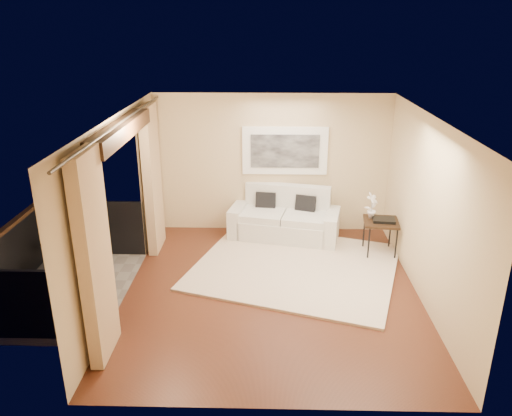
{
  "coord_description": "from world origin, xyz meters",
  "views": [
    {
      "loc": [
        -0.07,
        -6.79,
        3.97
      ],
      "look_at": [
        -0.26,
        0.89,
        1.05
      ],
      "focal_mm": 35.0,
      "sensor_mm": 36.0,
      "label": 1
    }
  ],
  "objects_px": {
    "sofa": "(285,220)",
    "ice_bucket": "(62,228)",
    "side_table": "(381,224)",
    "balcony_chair_far": "(61,260)",
    "balcony_chair_near": "(74,290)",
    "orchid": "(372,206)",
    "bistro_table": "(68,241)"
  },
  "relations": [
    {
      "from": "side_table",
      "to": "balcony_chair_near",
      "type": "relative_size",
      "value": 0.73
    },
    {
      "from": "orchid",
      "to": "bistro_table",
      "type": "distance_m",
      "value": 5.15
    },
    {
      "from": "ice_bucket",
      "to": "balcony_chair_far",
      "type": "bearing_deg",
      "value": -73.81
    },
    {
      "from": "sofa",
      "to": "balcony_chair_far",
      "type": "xyz_separation_m",
      "value": [
        -3.47,
        -2.17,
        0.19
      ]
    },
    {
      "from": "sofa",
      "to": "balcony_chair_far",
      "type": "distance_m",
      "value": 4.1
    },
    {
      "from": "bistro_table",
      "to": "balcony_chair_near",
      "type": "relative_size",
      "value": 0.8
    },
    {
      "from": "orchid",
      "to": "balcony_chair_near",
      "type": "distance_m",
      "value": 5.09
    },
    {
      "from": "side_table",
      "to": "balcony_chair_far",
      "type": "bearing_deg",
      "value": -164.25
    },
    {
      "from": "bistro_table",
      "to": "balcony_chair_far",
      "type": "distance_m",
      "value": 0.49
    },
    {
      "from": "side_table",
      "to": "balcony_chair_near",
      "type": "height_order",
      "value": "balcony_chair_near"
    },
    {
      "from": "sofa",
      "to": "side_table",
      "type": "height_order",
      "value": "sofa"
    },
    {
      "from": "orchid",
      "to": "ice_bucket",
      "type": "bearing_deg",
      "value": -169.27
    },
    {
      "from": "bistro_table",
      "to": "balcony_chair_far",
      "type": "bearing_deg",
      "value": -83.73
    },
    {
      "from": "balcony_chair_far",
      "to": "balcony_chair_near",
      "type": "height_order",
      "value": "balcony_chair_far"
    },
    {
      "from": "orchid",
      "to": "ice_bucket",
      "type": "xyz_separation_m",
      "value": [
        -5.15,
        -0.98,
        -0.06
      ]
    },
    {
      "from": "sofa",
      "to": "side_table",
      "type": "distance_m",
      "value": 1.83
    },
    {
      "from": "sofa",
      "to": "balcony_chair_far",
      "type": "relative_size",
      "value": 2.34
    },
    {
      "from": "orchid",
      "to": "balcony_chair_near",
      "type": "xyz_separation_m",
      "value": [
        -4.47,
        -2.4,
        -0.36
      ]
    },
    {
      "from": "orchid",
      "to": "sofa",
      "type": "bearing_deg",
      "value": 158.31
    },
    {
      "from": "orchid",
      "to": "bistro_table",
      "type": "xyz_separation_m",
      "value": [
        -5.03,
        -1.1,
        -0.25
      ]
    },
    {
      "from": "side_table",
      "to": "bistro_table",
      "type": "distance_m",
      "value": 5.28
    },
    {
      "from": "sofa",
      "to": "balcony_chair_near",
      "type": "bearing_deg",
      "value": -122.63
    },
    {
      "from": "side_table",
      "to": "balcony_chair_far",
      "type": "xyz_separation_m",
      "value": [
        -5.14,
        -1.45,
        -0.05
      ]
    },
    {
      "from": "sofa",
      "to": "balcony_chair_far",
      "type": "bearing_deg",
      "value": -135.99
    },
    {
      "from": "side_table",
      "to": "balcony_chair_near",
      "type": "bearing_deg",
      "value": -153.78
    },
    {
      "from": "orchid",
      "to": "ice_bucket",
      "type": "relative_size",
      "value": 2.38
    },
    {
      "from": "orchid",
      "to": "side_table",
      "type": "bearing_deg",
      "value": -37.01
    },
    {
      "from": "sofa",
      "to": "ice_bucket",
      "type": "bearing_deg",
      "value": -144.64
    },
    {
      "from": "balcony_chair_far",
      "to": "balcony_chair_near",
      "type": "distance_m",
      "value": 0.97
    },
    {
      "from": "orchid",
      "to": "bistro_table",
      "type": "height_order",
      "value": "orchid"
    },
    {
      "from": "sofa",
      "to": "side_table",
      "type": "xyz_separation_m",
      "value": [
        1.67,
        -0.72,
        0.24
      ]
    },
    {
      "from": "side_table",
      "to": "bistro_table",
      "type": "relative_size",
      "value": 0.91
    }
  ]
}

